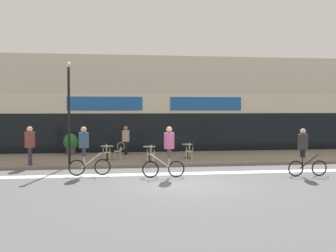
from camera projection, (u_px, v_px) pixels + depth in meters
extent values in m
plane|color=#5B5B60|center=(184.00, 184.00, 14.59)|extent=(120.00, 120.00, 0.00)
cube|color=gray|center=(161.00, 158.00, 21.77)|extent=(40.00, 5.50, 0.12)
cube|color=beige|center=(153.00, 105.00, 26.34)|extent=(40.00, 4.00, 6.10)
cube|color=black|center=(156.00, 133.00, 24.47)|extent=(38.80, 0.10, 2.40)
cube|color=beige|center=(156.00, 104.00, 24.41)|extent=(39.20, 0.14, 1.20)
cube|color=#1E56A3|center=(105.00, 104.00, 23.92)|extent=(4.56, 0.08, 0.84)
cube|color=#1E56A3|center=(206.00, 104.00, 24.75)|extent=(4.56, 0.08, 0.84)
cube|color=silver|center=(174.00, 174.00, 16.94)|extent=(36.00, 0.70, 0.01)
cylinder|color=black|center=(107.00, 159.00, 20.80)|extent=(0.38, 0.38, 0.02)
cylinder|color=black|center=(107.00, 153.00, 20.78)|extent=(0.07, 0.07, 0.69)
cylinder|color=#ADA8A3|center=(107.00, 146.00, 20.77)|extent=(0.69, 0.69, 0.02)
cylinder|color=black|center=(149.00, 161.00, 20.04)|extent=(0.35, 0.35, 0.02)
cylinder|color=black|center=(149.00, 154.00, 20.02)|extent=(0.07, 0.07, 0.75)
cylinder|color=#ADA8A3|center=(149.00, 147.00, 20.00)|extent=(0.64, 0.64, 0.02)
cylinder|color=black|center=(187.00, 158.00, 21.38)|extent=(0.33, 0.33, 0.02)
cylinder|color=black|center=(187.00, 151.00, 21.37)|extent=(0.07, 0.07, 0.74)
cylinder|color=#ADA8A3|center=(187.00, 144.00, 21.35)|extent=(0.60, 0.60, 0.02)
cylinder|color=beige|center=(107.00, 152.00, 20.23)|extent=(0.44, 0.44, 0.03)
cylinder|color=beige|center=(105.00, 156.00, 20.38)|extent=(0.03, 0.03, 0.42)
cylinder|color=beige|center=(110.00, 156.00, 20.39)|extent=(0.03, 0.03, 0.42)
cylinder|color=beige|center=(104.00, 157.00, 20.10)|extent=(0.03, 0.03, 0.42)
cylinder|color=beige|center=(109.00, 157.00, 20.11)|extent=(0.03, 0.03, 0.42)
torus|color=beige|center=(107.00, 148.00, 20.05)|extent=(0.07, 0.41, 0.41)
cylinder|color=beige|center=(103.00, 150.00, 20.05)|extent=(0.03, 0.03, 0.23)
cylinder|color=beige|center=(110.00, 150.00, 20.06)|extent=(0.03, 0.03, 0.23)
cylinder|color=beige|center=(118.00, 151.00, 20.85)|extent=(0.43, 0.43, 0.03)
cylinder|color=beige|center=(115.00, 156.00, 20.69)|extent=(0.03, 0.03, 0.42)
cylinder|color=beige|center=(115.00, 155.00, 20.97)|extent=(0.03, 0.03, 0.42)
cylinder|color=beige|center=(121.00, 156.00, 20.76)|extent=(0.03, 0.03, 0.42)
cylinder|color=beige|center=(120.00, 155.00, 21.03)|extent=(0.03, 0.03, 0.42)
torus|color=beige|center=(121.00, 146.00, 20.88)|extent=(0.41, 0.06, 0.41)
cylinder|color=beige|center=(121.00, 149.00, 20.72)|extent=(0.03, 0.03, 0.23)
cylinder|color=beige|center=(121.00, 148.00, 21.05)|extent=(0.03, 0.03, 0.23)
cylinder|color=beige|center=(150.00, 154.00, 19.47)|extent=(0.44, 0.44, 0.03)
cylinder|color=beige|center=(147.00, 158.00, 19.59)|extent=(0.03, 0.03, 0.42)
cylinder|color=beige|center=(153.00, 158.00, 19.65)|extent=(0.03, 0.03, 0.42)
cylinder|color=beige|center=(148.00, 159.00, 19.31)|extent=(0.03, 0.03, 0.42)
cylinder|color=beige|center=(154.00, 159.00, 19.38)|extent=(0.03, 0.03, 0.42)
torus|color=beige|center=(151.00, 149.00, 19.30)|extent=(0.07, 0.41, 0.41)
cylinder|color=beige|center=(148.00, 152.00, 19.26)|extent=(0.03, 0.03, 0.23)
cylinder|color=beige|center=(154.00, 152.00, 19.34)|extent=(0.03, 0.03, 0.23)
cylinder|color=beige|center=(189.00, 151.00, 20.82)|extent=(0.44, 0.44, 0.03)
cylinder|color=beige|center=(186.00, 155.00, 20.97)|extent=(0.03, 0.03, 0.42)
cylinder|color=beige|center=(192.00, 155.00, 20.98)|extent=(0.03, 0.03, 0.42)
cylinder|color=beige|center=(187.00, 156.00, 20.69)|extent=(0.03, 0.03, 0.42)
cylinder|color=beige|center=(192.00, 156.00, 20.70)|extent=(0.03, 0.03, 0.42)
torus|color=beige|center=(190.00, 147.00, 20.64)|extent=(0.07, 0.41, 0.41)
cylinder|color=beige|center=(186.00, 149.00, 20.64)|extent=(0.03, 0.03, 0.23)
cylinder|color=beige|center=(193.00, 149.00, 20.65)|extent=(0.03, 0.03, 0.23)
cylinder|color=#4C4C51|center=(71.00, 151.00, 22.99)|extent=(0.53, 0.53, 0.38)
ellipsoid|color=#28662D|center=(71.00, 142.00, 22.96)|extent=(0.84, 0.84, 1.01)
cylinder|color=black|center=(69.00, 116.00, 18.91)|extent=(0.12, 0.12, 4.72)
sphere|color=beige|center=(68.00, 65.00, 18.80)|extent=(0.26, 0.26, 0.26)
torus|color=black|center=(319.00, 168.00, 16.38)|extent=(0.66, 0.07, 0.66)
torus|color=black|center=(296.00, 169.00, 16.27)|extent=(0.66, 0.07, 0.66)
cylinder|color=black|center=(309.00, 162.00, 16.32)|extent=(0.79, 0.06, 0.60)
cylinder|color=black|center=(302.00, 163.00, 16.29)|extent=(0.04, 0.04, 0.46)
cylinder|color=black|center=(318.00, 155.00, 16.35)|extent=(0.04, 0.48, 0.03)
cylinder|color=black|center=(302.00, 153.00, 16.35)|extent=(0.14, 0.14, 0.34)
cylinder|color=black|center=(303.00, 154.00, 16.20)|extent=(0.14, 0.14, 0.34)
cylinder|color=#2D2D33|center=(303.00, 142.00, 16.25)|extent=(0.41, 0.41, 0.62)
sphere|color=beige|center=(303.00, 131.00, 16.23)|extent=(0.23, 0.23, 0.23)
torus|color=black|center=(151.00, 169.00, 15.97)|extent=(0.68, 0.07, 0.68)
torus|color=black|center=(176.00, 169.00, 16.08)|extent=(0.68, 0.07, 0.68)
cylinder|color=silver|center=(162.00, 162.00, 16.01)|extent=(0.82, 0.06, 0.62)
cylinder|color=silver|center=(169.00, 163.00, 16.04)|extent=(0.04, 0.04, 0.48)
cylinder|color=silver|center=(152.00, 155.00, 15.95)|extent=(0.04, 0.48, 0.03)
cylinder|color=#4C3D2D|center=(169.00, 153.00, 15.94)|extent=(0.15, 0.15, 0.36)
cylinder|color=#4C3D2D|center=(169.00, 153.00, 16.10)|extent=(0.15, 0.15, 0.36)
cylinder|color=#A84C7F|center=(169.00, 141.00, 16.00)|extent=(0.44, 0.44, 0.66)
sphere|color=tan|center=(169.00, 130.00, 15.98)|extent=(0.25, 0.25, 0.25)
torus|color=black|center=(103.00, 167.00, 16.60)|extent=(0.69, 0.08, 0.69)
torus|color=black|center=(77.00, 168.00, 16.42)|extent=(0.69, 0.08, 0.69)
cylinder|color=silver|center=(91.00, 160.00, 16.51)|extent=(0.83, 0.07, 0.62)
cylinder|color=silver|center=(84.00, 162.00, 16.46)|extent=(0.04, 0.04, 0.48)
cylinder|color=silver|center=(101.00, 153.00, 16.56)|extent=(0.05, 0.48, 0.03)
cylinder|color=#382D47|center=(84.00, 152.00, 16.52)|extent=(0.15, 0.15, 0.35)
cylinder|color=#382D47|center=(84.00, 152.00, 16.36)|extent=(0.15, 0.15, 0.35)
cylinder|color=#334C70|center=(84.00, 140.00, 16.42)|extent=(0.43, 0.43, 0.64)
sphere|color=beige|center=(84.00, 130.00, 16.40)|extent=(0.24, 0.24, 0.24)
cylinder|color=black|center=(125.00, 148.00, 23.05)|extent=(0.18, 0.18, 0.76)
cylinder|color=black|center=(126.00, 148.00, 22.89)|extent=(0.18, 0.18, 0.76)
cylinder|color=#B2A38E|center=(126.00, 136.00, 22.94)|extent=(0.52, 0.52, 0.66)
sphere|color=#9E7051|center=(126.00, 128.00, 22.92)|extent=(0.25, 0.25, 0.25)
cylinder|color=#382D47|center=(30.00, 156.00, 18.81)|extent=(0.18, 0.18, 0.84)
cylinder|color=#382D47|center=(30.00, 156.00, 18.63)|extent=(0.18, 0.18, 0.84)
cylinder|color=brown|center=(30.00, 140.00, 18.68)|extent=(0.51, 0.51, 0.73)
sphere|color=beige|center=(30.00, 129.00, 18.66)|extent=(0.28, 0.28, 0.28)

